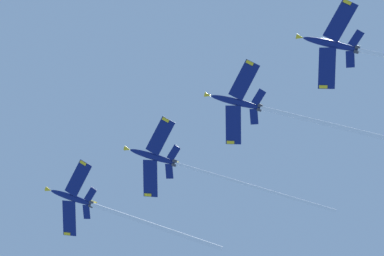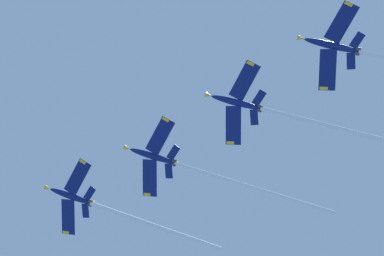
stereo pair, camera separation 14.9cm
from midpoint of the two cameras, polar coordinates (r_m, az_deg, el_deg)
jet_lead at (r=132.68m, az=-9.31°, el=-8.68°), size 30.81×38.67×15.46m
jet_second at (r=124.31m, az=-1.43°, el=-3.98°), size 32.38×41.28×16.59m
jet_third at (r=119.15m, az=10.29°, el=1.36°), size 33.31×43.23×17.04m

